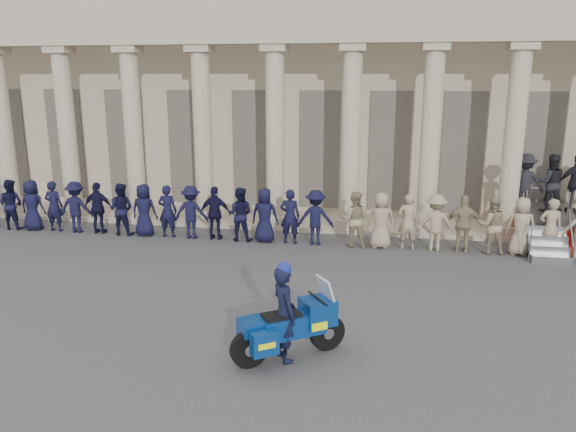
% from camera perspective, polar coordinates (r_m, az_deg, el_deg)
% --- Properties ---
extents(ground, '(90.00, 90.00, 0.00)m').
position_cam_1_polar(ground, '(12.47, -2.60, -11.03)').
color(ground, '#3D3D3F').
rests_on(ground, ground).
extents(building, '(40.00, 12.50, 9.00)m').
position_cam_1_polar(building, '(25.88, 4.57, 12.37)').
color(building, tan).
rests_on(building, ground).
extents(officer_rank, '(21.49, 0.67, 1.78)m').
position_cam_1_polar(officer_rank, '(18.35, -4.72, 0.18)').
color(officer_rank, black).
rests_on(officer_rank, ground).
extents(motorcycle, '(2.04, 1.66, 1.52)m').
position_cam_1_polar(motorcycle, '(10.88, 0.24, -11.11)').
color(motorcycle, black).
rests_on(motorcycle, ground).
extents(rider, '(0.76, 0.82, 1.97)m').
position_cam_1_polar(rider, '(10.70, -0.40, -9.73)').
color(rider, black).
rests_on(rider, ground).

